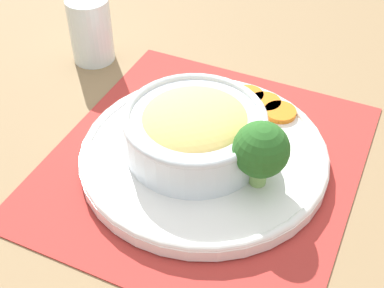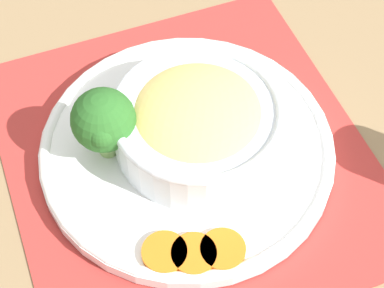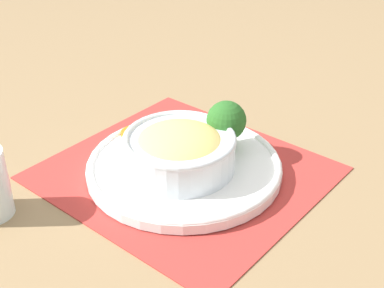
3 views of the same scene
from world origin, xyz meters
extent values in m
plane|color=#8C704C|center=(0.00, 0.00, 0.00)|extent=(4.00, 4.00, 0.00)
cube|color=#B2332D|center=(0.00, 0.00, 0.00)|extent=(0.45, 0.42, 0.00)
cylinder|color=white|center=(0.00, 0.00, 0.01)|extent=(0.31, 0.31, 0.02)
torus|color=white|center=(0.00, 0.00, 0.02)|extent=(0.31, 0.31, 0.01)
cylinder|color=silver|center=(0.00, -0.01, 0.05)|extent=(0.18, 0.18, 0.05)
torus|color=silver|center=(0.00, -0.01, 0.07)|extent=(0.18, 0.18, 0.01)
ellipsoid|color=#EAC66B|center=(0.00, -0.01, 0.06)|extent=(0.14, 0.14, 0.06)
cylinder|color=#84AD5B|center=(0.03, 0.08, 0.03)|extent=(0.02, 0.02, 0.03)
sphere|color=#286023|center=(0.03, 0.08, 0.07)|extent=(0.07, 0.07, 0.07)
sphere|color=#286023|center=(0.01, 0.08, 0.08)|extent=(0.03, 0.03, 0.03)
sphere|color=#286023|center=(0.05, 0.07, 0.08)|extent=(0.03, 0.03, 0.03)
cylinder|color=orange|center=(-0.10, 0.08, 0.02)|extent=(0.04, 0.04, 0.01)
cylinder|color=orange|center=(-0.12, 0.05, 0.02)|extent=(0.04, 0.04, 0.01)
cylinder|color=orange|center=(-0.13, 0.03, 0.02)|extent=(0.04, 0.04, 0.01)
camera|label=1|loc=(0.47, 0.14, 0.48)|focal=50.00mm
camera|label=2|loc=(-0.35, 0.17, 0.57)|focal=60.00mm
camera|label=3|loc=(0.41, -0.59, 0.49)|focal=50.00mm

